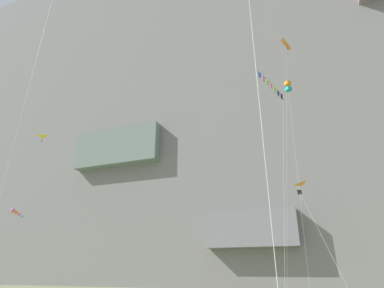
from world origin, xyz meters
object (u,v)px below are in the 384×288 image
object	(u,v)px
kite_diamond_upper_right	(286,49)
kite_banner_near_cliff	(272,91)
kite_delta_mid_left	(295,193)
kite_windsock_upper_mid	(16,213)
kite_delta_far_right	(39,147)
kite_box_high_left	(288,87)

from	to	relation	value
kite_diamond_upper_right	kite_banner_near_cliff	distance (m)	16.12
kite_delta_mid_left	kite_windsock_upper_mid	distance (m)	34.11
kite_windsock_upper_mid	kite_banner_near_cliff	distance (m)	34.36
kite_delta_mid_left	kite_diamond_upper_right	distance (m)	26.02
kite_delta_far_right	kite_banner_near_cliff	xyz separation A→B (m)	(30.16, -0.21, 1.70)
kite_windsock_upper_mid	kite_delta_far_right	xyz separation A→B (m)	(2.73, -0.85, 8.18)
kite_box_high_left	kite_diamond_upper_right	bearing A→B (deg)	81.02
kite_windsock_upper_mid	kite_delta_mid_left	bearing A→B (deg)	-4.58
kite_box_high_left	kite_windsock_upper_mid	distance (m)	37.91
kite_box_high_left	kite_banner_near_cliff	distance (m)	9.36
kite_box_high_left	kite_diamond_upper_right	world-z (taller)	kite_diamond_upper_right
kite_windsock_upper_mid	kite_delta_far_right	distance (m)	8.67
kite_box_high_left	kite_diamond_upper_right	size ratio (longest dim) A/B	0.74
kite_windsock_upper_mid	kite_banner_near_cliff	xyz separation A→B (m)	(32.89, -1.06, 9.88)
kite_windsock_upper_mid	kite_delta_far_right	size ratio (longest dim) A/B	0.52
kite_windsock_upper_mid	kite_box_high_left	bearing A→B (deg)	11.31
kite_box_high_left	kite_delta_mid_left	xyz separation A→B (m)	(-0.30, -9.58, -15.60)
kite_box_high_left	kite_banner_near_cliff	xyz separation A→B (m)	(-1.39, -7.92, -4.80)
kite_banner_near_cliff	kite_diamond_upper_right	bearing A→B (deg)	80.27
kite_delta_mid_left	kite_delta_far_right	world-z (taller)	kite_delta_far_right
kite_diamond_upper_right	kite_banner_near_cliff	bearing A→B (deg)	-99.73
kite_box_high_left	kite_delta_far_right	world-z (taller)	kite_box_high_left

